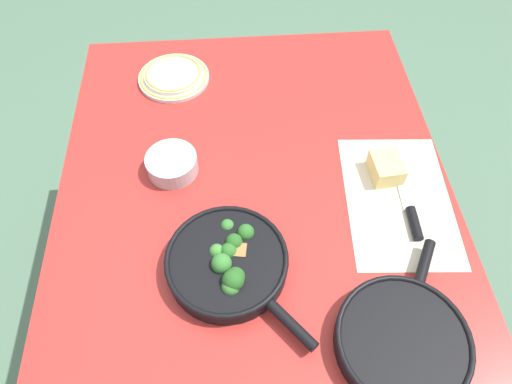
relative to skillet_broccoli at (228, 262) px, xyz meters
The scene contains 9 objects.
ground_plane 0.82m from the skillet_broccoli, 21.48° to the right, with size 14.00×14.00×0.00m, color #51755B.
dining_table_red 0.23m from the skillet_broccoli, 21.48° to the right, with size 1.28×0.99×0.77m.
skillet_broccoli is the anchor object (origin of this frame).
skillet_eggs 0.39m from the skillet_broccoli, 120.23° to the right, with size 0.35×0.27×0.05m.
parchment_sheet 0.45m from the skillet_broccoli, 70.03° to the right, with size 0.41×0.28×0.00m.
grater_knife 0.46m from the skillet_broccoli, 75.14° to the right, with size 0.24×0.04×0.02m.
cheese_block 0.47m from the skillet_broccoli, 60.09° to the right, with size 0.09×0.08×0.05m.
dinner_plate_stack 0.65m from the skillet_broccoli, 12.35° to the left, with size 0.21×0.21×0.03m.
prep_bowl_steel 0.32m from the skillet_broccoli, 24.54° to the left, with size 0.13×0.13×0.05m.
Camera 1 is at (-0.64, 0.05, 1.70)m, focal length 32.00 mm.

